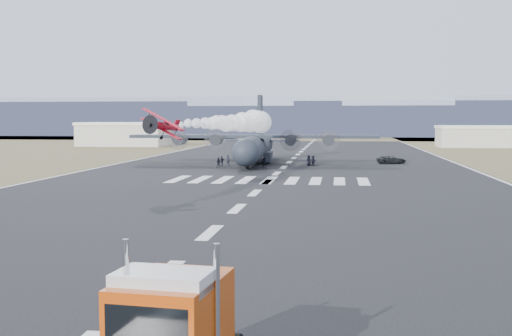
% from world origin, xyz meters
% --- Properties ---
extents(ground, '(500.00, 500.00, 0.00)m').
position_xyz_m(ground, '(0.00, 0.00, 0.00)').
color(ground, black).
rests_on(ground, ground).
extents(scrub_far, '(500.00, 80.00, 0.00)m').
position_xyz_m(scrub_far, '(0.00, 230.00, 0.00)').
color(scrub_far, brown).
rests_on(scrub_far, ground).
extents(runway_markings, '(60.00, 260.00, 0.01)m').
position_xyz_m(runway_markings, '(0.00, 60.00, 0.01)').
color(runway_markings, silver).
rests_on(runway_markings, ground).
extents(ridge_seg_b, '(150.00, 50.00, 15.00)m').
position_xyz_m(ridge_seg_b, '(-130.00, 260.00, 7.50)').
color(ridge_seg_b, '#818AA4').
rests_on(ridge_seg_b, ground).
extents(ridge_seg_c, '(150.00, 50.00, 17.00)m').
position_xyz_m(ridge_seg_c, '(-65.00, 260.00, 8.50)').
color(ridge_seg_c, '#818AA4').
rests_on(ridge_seg_c, ground).
extents(ridge_seg_d, '(150.00, 50.00, 13.00)m').
position_xyz_m(ridge_seg_d, '(0.00, 260.00, 6.50)').
color(ridge_seg_d, '#818AA4').
rests_on(ridge_seg_d, ground).
extents(ridge_seg_e, '(150.00, 50.00, 15.00)m').
position_xyz_m(ridge_seg_e, '(65.00, 260.00, 7.50)').
color(ridge_seg_e, '#818AA4').
rests_on(ridge_seg_e, ground).
extents(hangar_left, '(24.50, 14.50, 6.70)m').
position_xyz_m(hangar_left, '(-52.00, 145.00, 3.41)').
color(hangar_left, '#BAB6A5').
rests_on(hangar_left, ground).
extents(hangar_right, '(20.50, 12.50, 5.90)m').
position_xyz_m(hangar_right, '(46.00, 150.00, 3.01)').
color(hangar_right, '#BAB6A5').
rests_on(hangar_right, ground).
extents(aerobatic_biplane, '(5.25, 5.19, 3.46)m').
position_xyz_m(aerobatic_biplane, '(-9.86, 35.41, 7.19)').
color(aerobatic_biplane, red).
extents(smoke_trail, '(8.10, 34.27, 3.55)m').
position_xyz_m(smoke_trail, '(-4.69, 63.09, 7.45)').
color(smoke_trail, white).
extents(transport_aircraft, '(42.85, 35.28, 12.38)m').
position_xyz_m(transport_aircraft, '(-5.81, 80.20, 3.19)').
color(transport_aircraft, '#202530').
rests_on(transport_aircraft, ground).
extents(support_vehicle, '(5.42, 3.55, 1.39)m').
position_xyz_m(support_vehicle, '(18.07, 82.57, 0.69)').
color(support_vehicle, black).
rests_on(support_vehicle, ground).
extents(crew_a, '(0.64, 0.72, 1.68)m').
position_xyz_m(crew_a, '(-5.14, 71.84, 0.84)').
color(crew_a, black).
rests_on(crew_a, ground).
extents(crew_b, '(0.87, 0.60, 1.67)m').
position_xyz_m(crew_b, '(-10.24, 69.31, 0.83)').
color(crew_b, black).
rests_on(crew_b, ground).
extents(crew_c, '(1.13, 1.07, 1.64)m').
position_xyz_m(crew_c, '(4.56, 76.48, 0.82)').
color(crew_c, black).
rests_on(crew_c, ground).
extents(crew_d, '(1.08, 0.96, 1.66)m').
position_xyz_m(crew_d, '(-10.41, 73.04, 0.83)').
color(crew_d, black).
rests_on(crew_d, ground).
extents(crew_e, '(1.01, 0.95, 1.78)m').
position_xyz_m(crew_e, '(3.88, 75.95, 0.89)').
color(crew_e, black).
rests_on(crew_e, ground).
extents(crew_f, '(1.68, 0.69, 1.77)m').
position_xyz_m(crew_f, '(-2.84, 69.24, 0.88)').
color(crew_f, black).
rests_on(crew_f, ground).
extents(crew_g, '(0.78, 0.73, 1.70)m').
position_xyz_m(crew_g, '(-9.84, 76.00, 0.85)').
color(crew_g, black).
rests_on(crew_g, ground).
extents(crew_h, '(0.97, 0.76, 1.75)m').
position_xyz_m(crew_h, '(4.75, 75.27, 0.88)').
color(crew_h, black).
rests_on(crew_h, ground).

